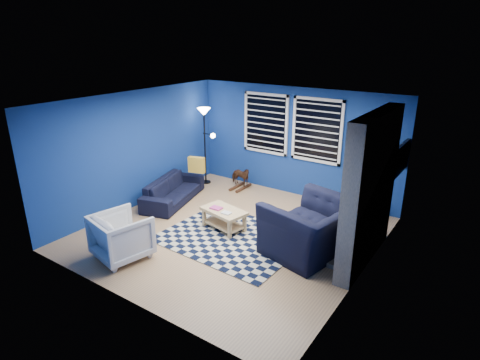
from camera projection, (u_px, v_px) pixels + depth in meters
The scene contains 18 objects.
floor at pixel (231, 233), 7.66m from camera, with size 5.00×5.00×0.00m, color tan.
ceiling at pixel (230, 102), 6.80m from camera, with size 5.00×5.00×0.00m, color white.
wall_back at pixel (294, 142), 9.17m from camera, with size 5.00×5.00×0.00m, color navy.
wall_left at pixel (136, 150), 8.55m from camera, with size 5.00×5.00×0.00m, color navy.
wall_right at pixel (368, 202), 5.90m from camera, with size 5.00×5.00×0.00m, color navy.
fireplace at pixel (369, 193), 6.38m from camera, with size 0.65×2.00×2.50m.
window_left at pixel (266, 124), 9.41m from camera, with size 1.17×0.06×1.42m.
window_right at pixel (317, 131), 8.72m from camera, with size 1.17×0.06×1.42m.
tv at pixel (400, 159), 7.43m from camera, with size 0.07×1.00×0.58m.
rug at pixel (232, 238), 7.47m from camera, with size 2.50×2.00×0.02m, color black.
sofa at pixel (173, 190), 9.02m from camera, with size 0.72×1.84×0.54m, color black.
armchair_big at pixel (311, 228), 6.81m from camera, with size 1.28×1.46×0.95m, color black.
armchair_bent at pixel (122, 236), 6.72m from camera, with size 0.83×0.86×0.78m, color gray.
rocking_horse at pixel (240, 176), 9.76m from camera, with size 0.58×0.27×0.49m, color #432615.
coffee_table at pixel (224, 215), 7.71m from camera, with size 0.95×0.67×0.44m.
cabinet at pixel (360, 202), 8.40m from camera, with size 0.67×0.54×0.58m.
floor_lamp at pixel (205, 122), 9.72m from camera, with size 0.52×0.32×1.91m.
throw_pillow at pixel (197, 165), 9.30m from camera, with size 0.39×0.12×0.37m, color gold.
Camera 1 is at (4.00, -5.55, 3.58)m, focal length 30.00 mm.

